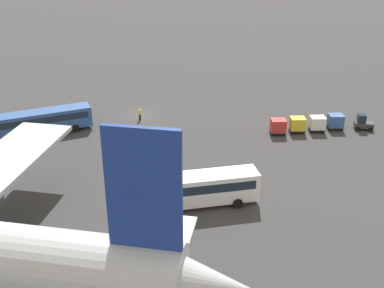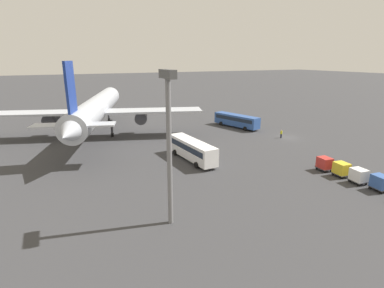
% 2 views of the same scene
% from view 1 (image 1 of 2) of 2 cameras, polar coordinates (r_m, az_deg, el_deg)
% --- Properties ---
extents(ground_plane, '(600.00, 600.00, 0.00)m').
position_cam_1_polar(ground_plane, '(69.70, -6.08, 3.35)').
color(ground_plane, '#38383A').
extents(shuttle_bus_near, '(12.57, 5.83, 3.09)m').
position_cam_1_polar(shuttle_bus_near, '(65.83, -17.24, 2.75)').
color(shuttle_bus_near, '#2D5199').
rests_on(shuttle_bus_near, ground).
extents(shuttle_bus_far, '(12.01, 3.52, 3.31)m').
position_cam_1_polar(shuttle_bus_far, '(46.84, 0.73, -5.18)').
color(shuttle_bus_far, white).
rests_on(shuttle_bus_far, ground).
extents(baggage_tug, '(2.66, 2.18, 2.10)m').
position_cam_1_polar(baggage_tug, '(68.34, 19.59, 2.40)').
color(baggage_tug, '#333338').
rests_on(baggage_tug, ground).
extents(worker_person, '(0.38, 0.38, 1.74)m').
position_cam_1_polar(worker_person, '(67.89, -6.22, 3.54)').
color(worker_person, '#1E1E2D').
rests_on(worker_person, ground).
extents(cargo_cart_blue, '(2.17, 1.89, 2.06)m').
position_cam_1_polar(cargo_cart_blue, '(67.14, 16.66, 2.65)').
color(cargo_cart_blue, '#38383D').
rests_on(cargo_cart_blue, ground).
extents(cargo_cart_white, '(2.17, 1.89, 2.06)m').
position_cam_1_polar(cargo_cart_white, '(65.76, 14.63, 2.42)').
color(cargo_cart_white, '#38383D').
rests_on(cargo_cart_white, ground).
extents(cargo_cart_yellow, '(2.17, 1.89, 2.06)m').
position_cam_1_polar(cargo_cart_yellow, '(64.85, 12.39, 2.34)').
color(cargo_cart_yellow, '#38383D').
rests_on(cargo_cart_yellow, ground).
extents(cargo_cart_red, '(2.17, 1.89, 2.06)m').
position_cam_1_polar(cargo_cart_red, '(63.77, 10.18, 2.14)').
color(cargo_cart_red, '#38383D').
rests_on(cargo_cart_red, ground).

